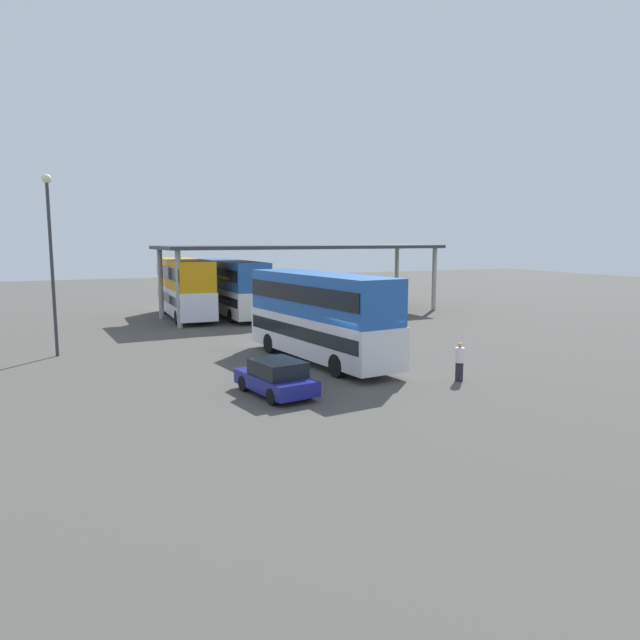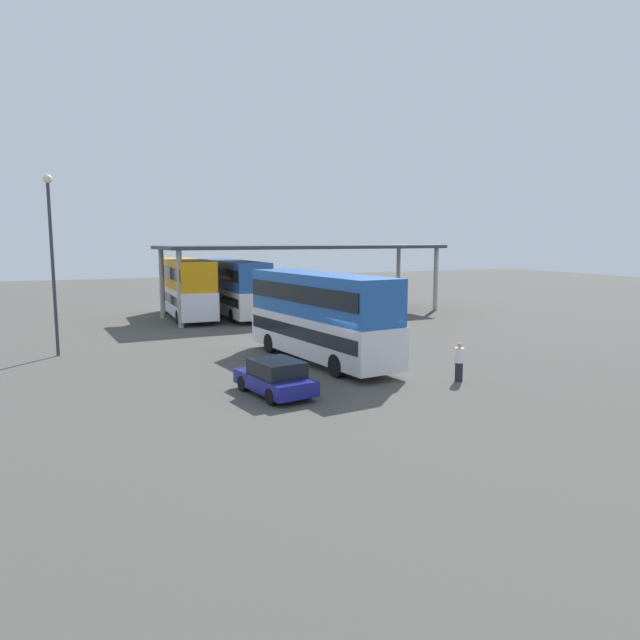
{
  "view_description": "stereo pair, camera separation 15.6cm",
  "coord_description": "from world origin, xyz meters",
  "px_view_note": "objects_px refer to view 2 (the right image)",
  "views": [
    {
      "loc": [
        -11.5,
        -21.49,
        5.8
      ],
      "look_at": [
        -0.4,
        3.65,
        2.0
      ],
      "focal_mm": 32.83,
      "sensor_mm": 36.0,
      "label": 1
    },
    {
      "loc": [
        -11.36,
        -21.55,
        5.8
      ],
      "look_at": [
        -0.4,
        3.65,
        2.0
      ],
      "focal_mm": 32.83,
      "sensor_mm": 36.0,
      "label": 2
    }
  ],
  "objects_px": {
    "double_decker_near_canopy": "(186,286)",
    "double_decker_mid_row": "(233,286)",
    "double_decker_main": "(320,314)",
    "parked_hatchback": "(275,378)",
    "pedestrian_waiting": "(459,362)",
    "lamppost_tall": "(51,245)"
  },
  "relations": [
    {
      "from": "double_decker_mid_row",
      "to": "lamppost_tall",
      "type": "relative_size",
      "value": 1.29
    },
    {
      "from": "double_decker_main",
      "to": "parked_hatchback",
      "type": "height_order",
      "value": "double_decker_main"
    },
    {
      "from": "double_decker_mid_row",
      "to": "lamppost_tall",
      "type": "height_order",
      "value": "lamppost_tall"
    },
    {
      "from": "double_decker_mid_row",
      "to": "double_decker_main",
      "type": "bearing_deg",
      "value": 176.89
    },
    {
      "from": "double_decker_near_canopy",
      "to": "double_decker_mid_row",
      "type": "relative_size",
      "value": 0.91
    },
    {
      "from": "double_decker_main",
      "to": "double_decker_near_canopy",
      "type": "distance_m",
      "value": 18.5
    },
    {
      "from": "double_decker_near_canopy",
      "to": "pedestrian_waiting",
      "type": "relative_size",
      "value": 6.48
    },
    {
      "from": "lamppost_tall",
      "to": "double_decker_near_canopy",
      "type": "bearing_deg",
      "value": 53.7
    },
    {
      "from": "parked_hatchback",
      "to": "lamppost_tall",
      "type": "distance_m",
      "value": 14.51
    },
    {
      "from": "double_decker_main",
      "to": "lamppost_tall",
      "type": "bearing_deg",
      "value": 53.15
    },
    {
      "from": "parked_hatchback",
      "to": "double_decker_mid_row",
      "type": "height_order",
      "value": "double_decker_mid_row"
    },
    {
      "from": "parked_hatchback",
      "to": "double_decker_near_canopy",
      "type": "xyz_separation_m",
      "value": [
        1.13,
        23.23,
        1.7
      ]
    },
    {
      "from": "double_decker_main",
      "to": "pedestrian_waiting",
      "type": "xyz_separation_m",
      "value": [
        3.67,
        -5.91,
        -1.51
      ]
    },
    {
      "from": "pedestrian_waiting",
      "to": "double_decker_near_canopy",
      "type": "bearing_deg",
      "value": 35.09
    },
    {
      "from": "parked_hatchback",
      "to": "double_decker_main",
      "type": "bearing_deg",
      "value": -48.33
    },
    {
      "from": "pedestrian_waiting",
      "to": "parked_hatchback",
      "type": "bearing_deg",
      "value": 102.85
    },
    {
      "from": "double_decker_near_canopy",
      "to": "parked_hatchback",
      "type": "bearing_deg",
      "value": 177.95
    },
    {
      "from": "pedestrian_waiting",
      "to": "double_decker_mid_row",
      "type": "bearing_deg",
      "value": 27.28
    },
    {
      "from": "parked_hatchback",
      "to": "pedestrian_waiting",
      "type": "relative_size",
      "value": 2.43
    },
    {
      "from": "parked_hatchback",
      "to": "double_decker_mid_row",
      "type": "relative_size",
      "value": 0.34
    },
    {
      "from": "double_decker_main",
      "to": "double_decker_near_canopy",
      "type": "bearing_deg",
      "value": 1.28
    },
    {
      "from": "double_decker_main",
      "to": "pedestrian_waiting",
      "type": "bearing_deg",
      "value": -155.71
    }
  ]
}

